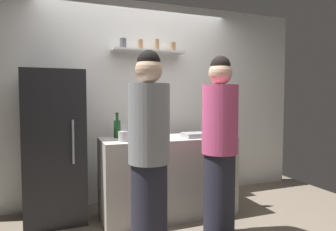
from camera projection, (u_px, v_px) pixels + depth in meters
The scene contains 12 objects.
back_wall_assembly at pixel (138, 101), 3.97m from camera, with size 4.80×0.32×2.60m.
refrigerator at pixel (55, 146), 3.26m from camera, with size 0.62×0.62×1.64m.
counter at pixel (168, 176), 3.43m from camera, with size 1.51×0.60×0.90m, color #B7B2A8.
baking_pan at pixel (198, 135), 3.43m from camera, with size 0.34×0.24×0.05m, color gray.
utensil_holder at pixel (124, 136), 3.10m from camera, with size 0.11×0.11×0.21m.
wine_bottle_green_glass at pixel (117, 128), 3.36m from camera, with size 0.08×0.08×0.28m.
wine_bottle_amber_glass at pixel (153, 126), 3.45m from camera, with size 0.07×0.07×0.33m.
wine_bottle_dark_glass at pixel (224, 125), 3.59m from camera, with size 0.07×0.07×0.33m.
wine_bottle_pale_glass at pixel (222, 128), 3.37m from camera, with size 0.07×0.07×0.29m.
water_bottle_plastic at pixel (133, 129), 3.23m from camera, with size 0.09×0.09×0.25m.
person_grey_hoodie at pixel (149, 157), 2.44m from camera, with size 0.34×0.34×1.73m.
person_pink_top at pixel (220, 148), 2.84m from camera, with size 0.34×0.34×1.74m.
Camera 1 is at (-1.04, -2.61, 1.35)m, focal length 31.95 mm.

